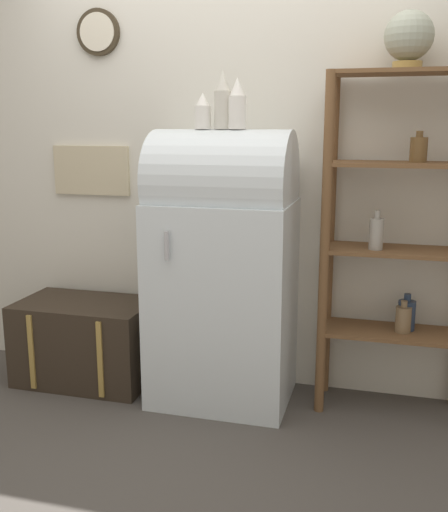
% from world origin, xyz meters
% --- Properties ---
extents(ground_plane, '(12.00, 12.00, 0.00)m').
position_xyz_m(ground_plane, '(0.00, 0.00, 0.00)').
color(ground_plane, '#4C4742').
extents(wall_back, '(7.00, 0.09, 2.70)m').
position_xyz_m(wall_back, '(-0.01, 0.57, 1.35)').
color(wall_back, silver).
rests_on(wall_back, ground_plane).
extents(refrigerator, '(0.75, 0.60, 1.49)m').
position_xyz_m(refrigerator, '(-0.00, 0.27, 0.76)').
color(refrigerator, silver).
rests_on(refrigerator, ground_plane).
extents(suitcase_trunk, '(0.78, 0.49, 0.49)m').
position_xyz_m(suitcase_trunk, '(-0.85, 0.27, 0.24)').
color(suitcase_trunk, '#33281E').
rests_on(suitcase_trunk, ground_plane).
extents(shelf_unit, '(0.76, 0.32, 1.77)m').
position_xyz_m(shelf_unit, '(0.90, 0.37, 0.97)').
color(shelf_unit, brown).
rests_on(shelf_unit, ground_plane).
extents(globe, '(0.24, 0.24, 0.28)m').
position_xyz_m(globe, '(0.90, 0.39, 1.92)').
color(globe, '#AD8942').
rests_on(globe, shelf_unit).
extents(vase_left, '(0.08, 0.08, 0.18)m').
position_xyz_m(vase_left, '(-0.10, 0.25, 1.57)').
color(vase_left, white).
rests_on(vase_left, refrigerator).
extents(vase_center, '(0.09, 0.09, 0.29)m').
position_xyz_m(vase_center, '(-0.00, 0.27, 1.62)').
color(vase_center, beige).
rests_on(vase_center, refrigerator).
extents(vase_right, '(0.09, 0.09, 0.25)m').
position_xyz_m(vase_right, '(0.08, 0.25, 1.61)').
color(vase_right, white).
rests_on(vase_right, refrigerator).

